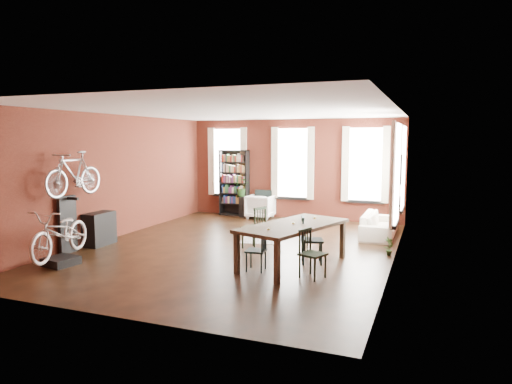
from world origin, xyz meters
The scene contains 19 objects.
room centered at (0.25, 0.62, 2.14)m, with size 9.00×9.04×3.22m.
dining_table centered at (1.62, -0.97, 0.43)m, with size 1.14×2.51×0.86m, color #473B2A.
dining_chair_a centered at (1.05, -1.57, 0.40)m, with size 0.37×0.37×0.80m, color #1B393D.
dining_chair_b centered at (0.34, 0.13, 0.50)m, with size 0.46×0.46×0.99m, color black.
dining_chair_c centered at (2.20, -1.63, 0.45)m, with size 0.42×0.42×0.90m, color black.
dining_chair_d centered at (1.93, -0.64, 0.49)m, with size 0.45×0.45×0.98m, color #173234.
bookshelf centered at (-2.00, 4.30, 1.10)m, with size 1.00×0.32×2.20m, color black.
white_armchair centered at (-0.98, 4.08, 0.42)m, with size 0.81×0.76×0.84m, color white.
cream_sofa centered at (2.95, 2.60, 0.41)m, with size 2.08×0.61×0.81m, color beige.
striped_rug centered at (0.11, 1.27, 0.01)m, with size 0.92×1.48×0.01m, color black.
bike_trainer centered at (-2.81, -2.65, 0.08)m, with size 0.57×0.57×0.17m, color black.
bike_wall_rack centered at (-3.40, -1.80, 0.65)m, with size 0.16×0.60×1.30m, color black.
console_table centered at (-3.28, -0.90, 0.40)m, with size 0.40×0.80×0.80m, color black.
plant_stand centered at (-1.63, 4.23, 0.33)m, with size 0.33×0.33×0.67m, color black.
plant_by_sofa centered at (3.14, 4.09, 0.14)m, with size 0.34×0.62×0.28m, color #2C6026.
plant_small centered at (3.37, 0.58, 0.07)m, with size 0.22×0.41×0.15m, color #2E5622.
bicycle_floor centered at (-2.80, -2.62, 1.13)m, with size 0.67×1.01×1.92m, color beige.
bicycle_hung centered at (-3.15, -1.80, 2.13)m, with size 0.47×1.00×1.66m, color #A5A8AD.
plant_on_stand centered at (-1.66, 4.22, 0.91)m, with size 0.56×0.62×0.48m, color #2A5823.
Camera 1 is at (4.17, -9.68, 2.55)m, focal length 32.00 mm.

